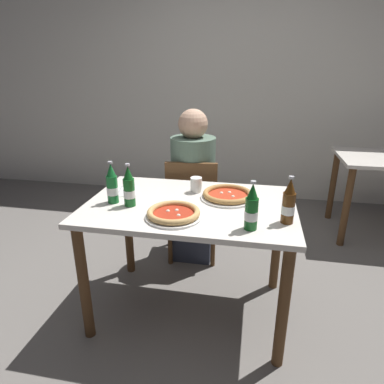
{
  "coord_description": "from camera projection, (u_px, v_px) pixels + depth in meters",
  "views": [
    {
      "loc": [
        0.35,
        -1.75,
        1.49
      ],
      "look_at": [
        0.0,
        0.05,
        0.8
      ],
      "focal_mm": 31.17,
      "sensor_mm": 36.0,
      "label": 1
    }
  ],
  "objects": [
    {
      "name": "beer_bottle_extra",
      "position": [
        289.0,
        204.0,
        1.66
      ],
      "size": [
        0.07,
        0.07,
        0.25
      ],
      "color": "#512D0F",
      "rests_on": "dining_table_main"
    },
    {
      "name": "napkin_with_cutlery",
      "position": [
        123.0,
        191.0,
        2.11
      ],
      "size": [
        0.23,
        0.23,
        0.01
      ],
      "color": "white",
      "rests_on": "dining_table_main"
    },
    {
      "name": "dining_table_main",
      "position": [
        190.0,
        221.0,
        1.97
      ],
      "size": [
        1.2,
        0.8,
        0.75
      ],
      "color": "silver",
      "rests_on": "ground_plane"
    },
    {
      "name": "beer_bottle_center",
      "position": [
        112.0,
        186.0,
        1.91
      ],
      "size": [
        0.07,
        0.07,
        0.25
      ],
      "color": "#196B2D",
      "rests_on": "dining_table_main"
    },
    {
      "name": "chair_behind_table",
      "position": [
        193.0,
        204.0,
        2.61
      ],
      "size": [
        0.44,
        0.44,
        0.85
      ],
      "rotation": [
        0.0,
        0.0,
        3.24
      ],
      "color": "brown",
      "rests_on": "ground_plane"
    },
    {
      "name": "ground_plane",
      "position": [
        191.0,
        308.0,
        2.2
      ],
      "size": [
        8.0,
        8.0,
        0.0
      ],
      "primitive_type": "plane",
      "color": "slate"
    },
    {
      "name": "pizza_marinara_far",
      "position": [
        174.0,
        214.0,
        1.75
      ],
      "size": [
        0.3,
        0.3,
        0.04
      ],
      "color": "white",
      "rests_on": "dining_table_main"
    },
    {
      "name": "beer_bottle_right",
      "position": [
        129.0,
        188.0,
        1.86
      ],
      "size": [
        0.07,
        0.07,
        0.25
      ],
      "color": "#14591E",
      "rests_on": "dining_table_main"
    },
    {
      "name": "beer_bottle_left",
      "position": [
        252.0,
        209.0,
        1.59
      ],
      "size": [
        0.07,
        0.07,
        0.25
      ],
      "color": "#14591E",
      "rests_on": "dining_table_main"
    },
    {
      "name": "dining_table_background",
      "position": [
        383.0,
        174.0,
        2.98
      ],
      "size": [
        0.8,
        0.7,
        0.75
      ],
      "color": "silver",
      "rests_on": "ground_plane"
    },
    {
      "name": "pizza_margherita_near",
      "position": [
        228.0,
        195.0,
        2.0
      ],
      "size": [
        0.33,
        0.33,
        0.04
      ],
      "color": "white",
      "rests_on": "dining_table_main"
    },
    {
      "name": "paper_cup",
      "position": [
        196.0,
        185.0,
        2.09
      ],
      "size": [
        0.07,
        0.07,
        0.09
      ],
      "primitive_type": "cylinder",
      "color": "white",
      "rests_on": "dining_table_main"
    },
    {
      "name": "back_wall_tiled",
      "position": [
        228.0,
        85.0,
        3.76
      ],
      "size": [
        7.0,
        0.1,
        2.6
      ],
      "primitive_type": "cube",
      "color": "silver",
      "rests_on": "ground_plane"
    },
    {
      "name": "diner_seated",
      "position": [
        193.0,
        190.0,
        2.62
      ],
      "size": [
        0.34,
        0.34,
        1.21
      ],
      "color": "#2D3342",
      "rests_on": "ground_plane"
    }
  ]
}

